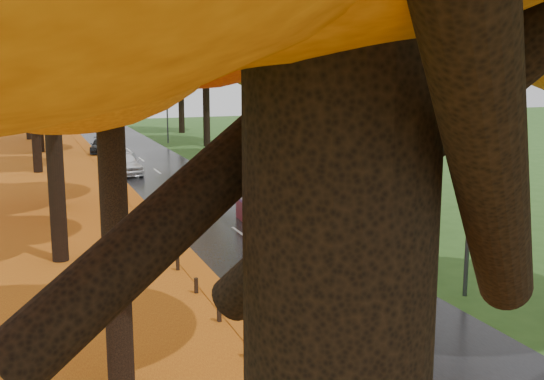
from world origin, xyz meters
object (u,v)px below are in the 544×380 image
streetlamp_mid (240,105)px  car_dark (101,146)px  streetlamp_far (164,91)px  bus (303,207)px  streetlamp_near (466,148)px  car_white (124,164)px  car_silver (121,163)px

streetlamp_mid → car_dark: size_ratio=2.05×
streetlamp_mid → car_dark: (-6.30, 17.03, -4.11)m
streetlamp_far → bus: 36.83m
streetlamp_near → car_white: streetlamp_near is taller
streetlamp_near → streetlamp_mid: bearing=90.0°
streetlamp_far → car_dark: size_ratio=2.05×
streetlamp_near → car_silver: bearing=102.6°
streetlamp_near → streetlamp_far: size_ratio=1.00×
streetlamp_near → bus: streetlamp_near is taller
car_white → streetlamp_far: bearing=61.6°
bus → car_silver: (-4.11, 20.69, -0.89)m
bus → car_white: 20.38m
car_silver → streetlamp_far: bearing=86.8°
car_white → car_dark: car_white is taller
car_white → car_silver: car_white is taller
streetlamp_far → car_silver: 17.60m
car_white → car_dark: bearing=82.4°
streetlamp_near → car_dark: (-6.30, 39.03, -4.11)m
car_dark → streetlamp_near: bearing=-70.2°
streetlamp_far → car_white: 18.24m
car_silver → car_dark: 10.97m
streetlamp_far → bus: size_ratio=0.71×
bus → car_dark: bus is taller
car_white → car_silver: bearing=86.8°
streetlamp_near → streetlamp_mid: (0.00, 22.00, 0.00)m
streetlamp_mid → streetlamp_far: 22.00m
streetlamp_mid → car_silver: streetlamp_mid is taller
streetlamp_near → car_dark: 39.75m
streetlamp_near → streetlamp_far: 44.00m
streetlamp_mid → car_white: (-6.23, 5.32, -3.96)m
streetlamp_near → streetlamp_far: (0.00, 44.00, 0.00)m
streetlamp_far → bus: streetlamp_far is taller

